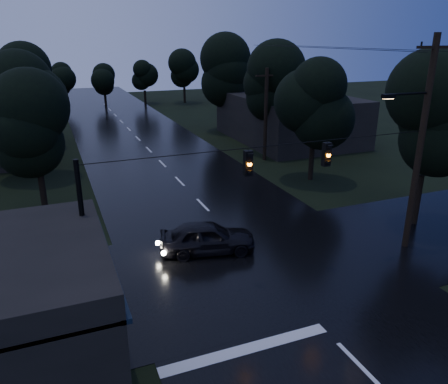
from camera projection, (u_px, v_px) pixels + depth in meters
main_road at (162, 164)px, 35.66m from camera, size 12.00×120.00×0.02m
cross_street at (260, 264)px, 19.94m from camera, size 60.00×9.00×0.02m
building_far_right at (289, 118)px, 43.33m from camera, size 10.00×14.00×4.40m
utility_pole_main at (419, 143)px, 19.89m from camera, size 3.50×0.30×10.00m
utility_pole_far at (266, 114)px, 35.52m from camera, size 2.00×0.30×7.50m
anchor_pole_left at (85, 241)px, 15.42m from camera, size 0.18×0.18×6.00m
span_signals at (288, 158)px, 17.48m from camera, size 15.00×0.37×1.12m
tree_corner_near at (431, 116)px, 22.30m from camera, size 4.48×4.48×9.44m
tree_left_a at (33, 126)px, 23.75m from camera, size 3.92×3.92×8.26m
tree_left_b at (24, 100)px, 30.40m from camera, size 4.20×4.20×8.85m
tree_left_c at (19, 82)px, 38.80m from camera, size 4.48×4.48×9.44m
tree_right_a at (316, 101)px, 29.94m from camera, size 4.20×4.20×8.85m
tree_right_b at (269, 84)px, 37.02m from camera, size 4.48×4.48×9.44m
tree_right_c at (231, 71)px, 45.84m from camera, size 4.76×4.76×10.03m
car at (208, 237)px, 20.83m from camera, size 4.83×2.78×1.55m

